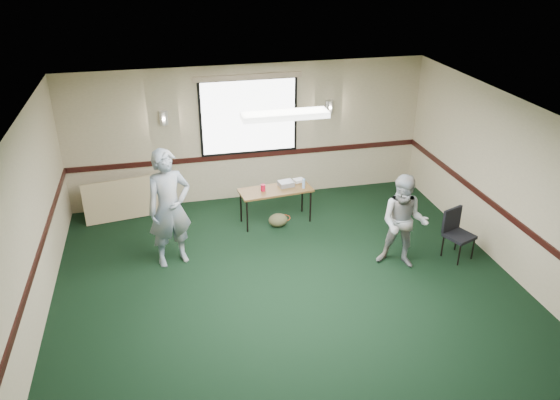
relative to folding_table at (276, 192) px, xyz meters
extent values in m
plane|color=black|center=(-0.26, -2.81, -0.61)|extent=(8.00, 8.00, 0.00)
plane|color=tan|center=(-0.26, 1.19, 0.74)|extent=(7.00, 0.00, 7.00)
plane|color=tan|center=(-3.76, -2.81, 0.74)|extent=(0.00, 8.00, 8.00)
plane|color=tan|center=(3.24, -2.81, 0.74)|extent=(0.00, 8.00, 8.00)
plane|color=white|center=(-0.26, -2.81, 2.09)|extent=(8.00, 8.00, 0.00)
cube|color=black|center=(-0.26, 1.17, 0.29)|extent=(7.00, 0.03, 0.10)
cube|color=black|center=(-3.75, -2.81, 0.29)|extent=(0.03, 8.00, 0.10)
cube|color=black|center=(3.22, -2.81, 0.29)|extent=(0.03, 8.00, 0.10)
cube|color=black|center=(-0.26, 1.16, 1.09)|extent=(1.90, 0.01, 1.50)
cube|color=white|center=(-0.26, 1.16, 1.09)|extent=(1.80, 0.02, 1.40)
cube|color=tan|center=(-0.26, 1.16, 1.86)|extent=(2.05, 0.08, 0.10)
cylinder|color=silver|center=(-1.86, 1.13, 1.19)|extent=(0.16, 0.16, 0.25)
cylinder|color=silver|center=(1.34, 1.13, 1.19)|extent=(0.16, 0.16, 0.25)
cube|color=white|center=(-0.26, -1.81, 2.03)|extent=(1.20, 0.32, 0.08)
cube|color=#513317|center=(0.00, 0.00, 0.03)|extent=(1.37, 0.67, 0.04)
cylinder|color=black|center=(-0.58, -0.28, -0.30)|extent=(0.03, 0.03, 0.63)
cylinder|color=black|center=(0.63, -0.14, -0.30)|extent=(0.03, 0.03, 0.63)
cylinder|color=black|center=(-0.63, 0.14, -0.30)|extent=(0.03, 0.03, 0.63)
cylinder|color=black|center=(0.58, 0.28, -0.30)|extent=(0.03, 0.03, 0.63)
cube|color=gray|center=(0.22, 0.11, 0.09)|extent=(0.30, 0.26, 0.09)
cube|color=silver|center=(0.50, 0.24, 0.07)|extent=(0.22, 0.19, 0.05)
cylinder|color=#BA0C28|center=(-0.24, -0.01, 0.11)|extent=(0.08, 0.08, 0.13)
cylinder|color=#91BAED|center=(0.51, -0.06, 0.14)|extent=(0.05, 0.05, 0.18)
ellipsoid|color=#454127|center=(0.00, -0.20, -0.49)|extent=(0.41, 0.34, 0.25)
torus|color=#DB451B|center=(0.16, 0.08, -0.61)|extent=(0.33, 0.33, 0.01)
cube|color=tan|center=(-2.72, 0.79, -0.23)|extent=(1.51, 0.45, 0.77)
cube|color=black|center=(2.67, -1.91, -0.21)|extent=(0.53, 0.53, 0.05)
cube|color=black|center=(2.59, -1.72, 0.02)|extent=(0.40, 0.19, 0.41)
cylinder|color=black|center=(2.57, -2.13, -0.42)|extent=(0.03, 0.03, 0.38)
cylinder|color=black|center=(2.89, -2.01, -0.42)|extent=(0.03, 0.03, 0.38)
cylinder|color=black|center=(2.44, -1.81, -0.42)|extent=(0.03, 0.03, 0.38)
cylinder|color=black|center=(2.76, -1.69, -0.42)|extent=(0.03, 0.03, 0.38)
imported|color=#40638D|center=(-1.93, -0.97, 0.37)|extent=(0.82, 0.66, 1.96)
imported|color=#7EA4C5|center=(1.64, -1.90, 0.17)|extent=(0.96, 0.89, 1.57)
camera|label=1|loc=(-1.94, -8.80, 4.27)|focal=35.00mm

